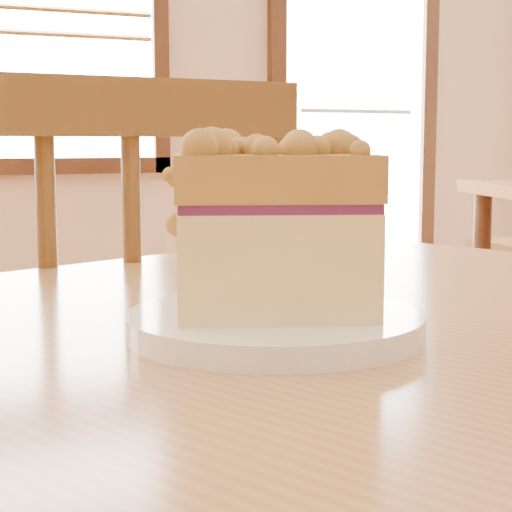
{
  "coord_description": "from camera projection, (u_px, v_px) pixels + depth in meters",
  "views": [
    {
      "loc": [
        -0.31,
        -0.43,
        0.88
      ],
      "look_at": [
        -0.06,
        0.12,
        0.8
      ],
      "focal_mm": 62.0,
      "sensor_mm": 36.0,
      "label": 1
    }
  ],
  "objects": [
    {
      "name": "entry_door",
      "position": [
        355.0,
        86.0,
        5.01
      ],
      "size": [
        1.08,
        0.06,
        2.29
      ],
      "color": "white",
      "rests_on": "ground"
    },
    {
      "name": "cake_slice",
      "position": [
        276.0,
        223.0,
        0.58
      ],
      "size": [
        0.16,
        0.14,
        0.12
      ],
      "rotation": [
        0.0,
        0.0,
        -0.36
      ],
      "color": "#EECF86",
      "rests_on": "plate"
    },
    {
      "name": "cafe_chair_main",
      "position": [
        93.0,
        455.0,
        1.12
      ],
      "size": [
        0.46,
        0.46,
        0.96
      ],
      "rotation": [
        0.0,
        0.0,
        3.22
      ],
      "color": "#583518",
      "rests_on": "ground"
    },
    {
      "name": "plate",
      "position": [
        275.0,
        325.0,
        0.59
      ],
      "size": [
        0.2,
        0.2,
        0.02
      ],
      "color": "white",
      "rests_on": "cafe_table_main"
    },
    {
      "name": "cafe_table_main",
      "position": [
        218.0,
        499.0,
        0.58
      ],
      "size": [
        1.33,
        1.11,
        0.75
      ],
      "rotation": [
        0.0,
        0.0,
        0.36
      ],
      "color": "#9D713D",
      "rests_on": "ground"
    }
  ]
}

